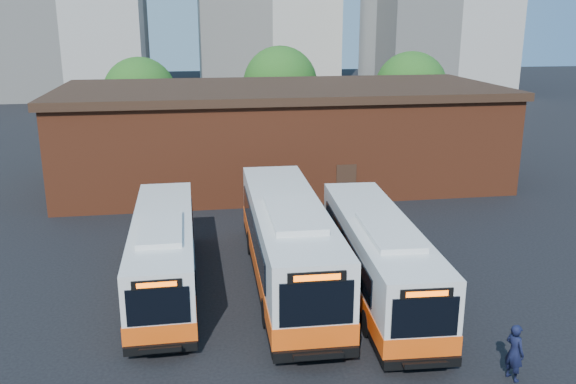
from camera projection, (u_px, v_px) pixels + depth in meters
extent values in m
plane|color=black|center=(360.00, 317.00, 22.65)|extent=(220.00, 220.00, 0.00)
cube|color=silver|center=(164.00, 250.00, 24.64)|extent=(2.44, 11.11, 2.63)
cube|color=#FB540F|center=(165.00, 268.00, 24.85)|extent=(2.48, 11.16, 0.65)
cube|color=black|center=(165.00, 278.00, 24.98)|extent=(2.47, 11.15, 0.23)
cube|color=black|center=(158.00, 306.00, 19.29)|extent=(2.00, 0.07, 1.25)
cube|color=black|center=(157.00, 284.00, 19.07)|extent=(1.57, 0.07, 0.30)
cube|color=#FF5905|center=(157.00, 285.00, 19.04)|extent=(1.25, 0.03, 0.17)
cube|color=black|center=(161.00, 349.00, 19.64)|extent=(2.36, 0.15, 0.30)
cube|color=black|center=(160.00, 350.00, 19.42)|extent=(1.34, 0.36, 0.06)
cube|color=black|center=(160.00, 351.00, 19.24)|extent=(1.34, 0.05, 0.17)
cube|color=black|center=(134.00, 243.00, 24.73)|extent=(0.11, 8.65, 0.97)
cube|color=black|center=(193.00, 239.00, 25.11)|extent=(0.11, 8.65, 0.97)
cube|color=silver|center=(161.00, 229.00, 22.94)|extent=(1.63, 3.89, 0.20)
cylinder|color=black|center=(133.00, 314.00, 21.82)|extent=(0.30, 0.93, 0.92)
cylinder|color=black|center=(193.00, 310.00, 22.16)|extent=(0.30, 0.93, 0.92)
cylinder|color=black|center=(143.00, 252.00, 27.61)|extent=(0.30, 0.93, 0.92)
cylinder|color=black|center=(191.00, 249.00, 27.94)|extent=(0.30, 0.93, 0.92)
cube|color=silver|center=(288.00, 240.00, 25.04)|extent=(3.01, 13.00, 3.07)
cube|color=#FB540F|center=(288.00, 260.00, 25.29)|extent=(3.07, 13.05, 0.76)
cube|color=black|center=(288.00, 272.00, 25.44)|extent=(3.05, 13.04, 0.27)
cube|color=black|center=(317.00, 304.00, 18.77)|extent=(2.34, 0.11, 1.46)
cube|color=black|center=(317.00, 277.00, 18.51)|extent=(1.83, 0.10, 0.35)
cube|color=#FF5905|center=(317.00, 278.00, 18.48)|extent=(1.46, 0.05, 0.19)
cube|color=black|center=(316.00, 355.00, 19.18)|extent=(2.75, 0.21, 0.35)
cube|color=black|center=(318.00, 356.00, 18.92)|extent=(1.57, 0.44, 0.06)
cube|color=black|center=(319.00, 357.00, 18.71)|extent=(1.56, 0.07, 0.19)
cube|color=black|center=(253.00, 231.00, 25.19)|extent=(0.26, 10.10, 1.13)
cube|color=black|center=(319.00, 228.00, 25.56)|extent=(0.26, 10.10, 1.13)
cube|color=silver|center=(294.00, 214.00, 23.05)|extent=(1.96, 4.57, 0.24)
cylinder|color=black|center=(267.00, 313.00, 21.77)|extent=(0.37, 1.09, 1.08)
cylinder|color=black|center=(336.00, 309.00, 22.10)|extent=(0.37, 1.09, 1.08)
cylinder|color=black|center=(251.00, 243.00, 28.55)|extent=(0.37, 1.09, 1.08)
cylinder|color=black|center=(304.00, 240.00, 28.87)|extent=(0.37, 1.09, 1.08)
cube|color=silver|center=(378.00, 254.00, 24.04)|extent=(3.07, 11.66, 2.74)
cube|color=#FB540F|center=(377.00, 273.00, 24.26)|extent=(3.12, 11.71, 0.67)
cube|color=black|center=(377.00, 284.00, 24.39)|extent=(3.11, 11.70, 0.24)
cube|color=black|center=(425.00, 317.00, 18.42)|extent=(2.08, 0.17, 1.30)
cube|color=black|center=(427.00, 293.00, 18.19)|extent=(1.64, 0.15, 0.31)
cube|color=#FF5905|center=(427.00, 294.00, 18.16)|extent=(1.30, 0.09, 0.17)
cube|color=black|center=(423.00, 363.00, 18.79)|extent=(2.46, 0.27, 0.31)
cube|color=black|center=(425.00, 365.00, 18.55)|extent=(1.41, 0.44, 0.06)
cube|color=black|center=(427.00, 366.00, 18.37)|extent=(1.39, 0.11, 0.17)
cube|color=black|center=(345.00, 246.00, 24.21)|extent=(0.53, 8.99, 1.01)
cube|color=black|center=(406.00, 243.00, 24.46)|extent=(0.53, 8.99, 1.01)
cube|color=silver|center=(389.00, 232.00, 22.25)|extent=(1.88, 4.12, 0.21)
cylinder|color=black|center=(368.00, 323.00, 21.14)|extent=(0.36, 0.98, 0.96)
cylinder|color=black|center=(430.00, 320.00, 21.36)|extent=(0.36, 0.98, 0.96)
cylinder|color=black|center=(336.00, 255.00, 27.21)|extent=(0.36, 0.98, 0.96)
cylinder|color=black|center=(384.00, 253.00, 27.43)|extent=(0.36, 0.98, 0.96)
imported|color=black|center=(514.00, 352.00, 18.49)|extent=(0.64, 0.78, 1.84)
cube|color=brown|center=(281.00, 137.00, 40.80)|extent=(28.00, 12.00, 6.00)
cube|color=black|center=(281.00, 90.00, 39.94)|extent=(28.60, 12.60, 0.50)
cube|color=black|center=(346.00, 184.00, 36.03)|extent=(1.20, 0.08, 2.40)
cylinder|color=#382314|center=(143.00, 133.00, 51.14)|extent=(0.36, 0.36, 2.70)
sphere|color=#1E5718|center=(140.00, 94.00, 50.23)|extent=(6.00, 6.00, 6.00)
cylinder|color=#382314|center=(280.00, 124.00, 54.82)|extent=(0.36, 0.36, 2.95)
sphere|color=#1E5718|center=(280.00, 83.00, 53.82)|extent=(6.56, 6.56, 6.56)
cylinder|color=#382314|center=(409.00, 127.00, 53.65)|extent=(0.36, 0.36, 2.81)
sphere|color=#1E5718|center=(411.00, 88.00, 52.70)|extent=(6.24, 6.24, 6.24)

